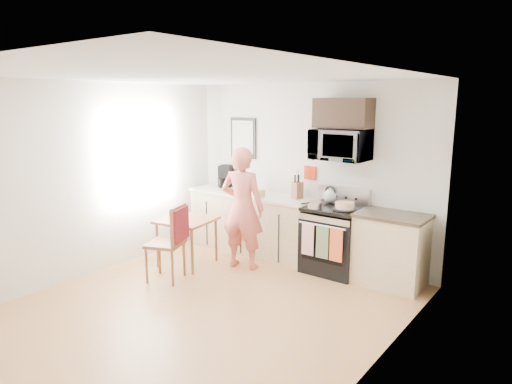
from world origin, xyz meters
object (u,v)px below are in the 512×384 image
Objects in this scene: dining_table at (187,224)px; chair at (175,233)px; person at (243,208)px; cake at (345,206)px; microwave at (341,145)px; range at (334,241)px.

dining_table is 0.71× the size of chair.
person is 0.86m from dining_table.
person is at bearing 45.67° from chair.
dining_table is at bearing -154.95° from cake.
person is (-1.12, -0.72, -0.89)m from microwave.
chair is at bearing 54.41° from person.
dining_table is (-1.83, -1.01, 0.17)m from range.
chair is 2.26m from cake.
range reaches higher than cake.
person is at bearing -157.08° from cake.
dining_table is at bearing -151.12° from range.
person is 1.41m from cake.
dining_table is at bearing 99.68° from chair.
dining_table is at bearing -148.67° from microwave.
chair is (0.33, -0.54, 0.06)m from dining_table.
microwave is 1.60m from person.
person reaches higher than cake.
dining_table is 0.64m from chair.
cake is (0.18, -0.18, -0.79)m from microwave.
range is 1.33m from microwave.
microwave is at bearing 31.33° from dining_table.
range is at bearing 158.23° from cake.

